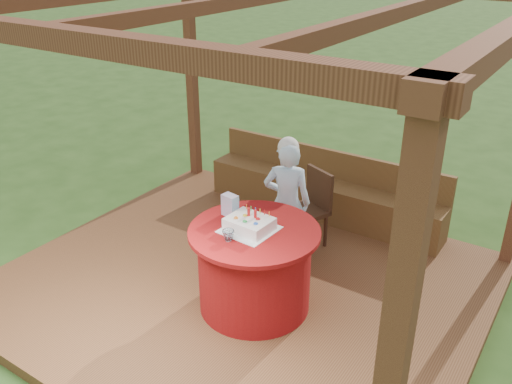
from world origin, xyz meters
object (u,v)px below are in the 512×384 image
Objects in this scene: chair at (311,205)px; table at (254,268)px; gift_bag at (230,205)px; bench at (322,194)px; elderly_woman at (287,200)px; drinking_glass at (228,235)px; birthday_cake at (249,224)px.

table is at bearing -84.52° from chair.
bench is at bearing 98.70° from gift_bag.
elderly_woman reaches higher than drinking_glass.
chair is 1.29m from gift_bag.
drinking_glass is at bearing -100.94° from birthday_cake.
bench is 2.56× the size of table.
chair reaches higher than bench.
drinking_glass is at bearing -83.79° from bench.
gift_bag is (-0.16, -0.75, 0.22)m from elderly_woman.
gift_bag is at bearing -90.26° from bench.
chair is 4.19× the size of gift_bag.
elderly_woman is at bearing -96.20° from chair.
bench is 29.41× the size of drinking_glass.
drinking_glass is at bearing -88.43° from chair.
gift_bag is at bearing -102.18° from elderly_woman.
chair is 0.50m from elderly_woman.
bench is at bearing 98.29° from birthday_cake.
birthday_cake is (-0.03, -0.03, 0.45)m from table.
bench is 3.50× the size of chair.
chair is 1.89× the size of birthday_cake.
bench is 6.61× the size of birthday_cake.
birthday_cake reaches higher than bench.
table is 1.31m from chair.
elderly_woman reaches higher than chair.
table is 5.72× the size of gift_bag.
birthday_cake is 2.21× the size of gift_bag.
elderly_woman is 3.03× the size of birthday_cake.
gift_bag is (-0.21, -1.20, 0.44)m from chair.
chair is at bearing -73.52° from bench.
gift_bag reaches higher than chair.
bench is 2.35m from drinking_glass.
gift_bag reaches higher than drinking_glass.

